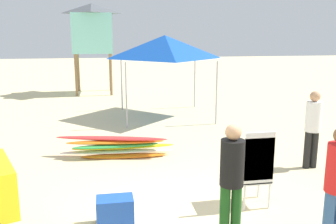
{
  "coord_description": "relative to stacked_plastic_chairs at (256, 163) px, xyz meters",
  "views": [
    {
      "loc": [
        -0.93,
        -4.84,
        2.76
      ],
      "look_at": [
        0.49,
        3.3,
        1.01
      ],
      "focal_mm": 39.06,
      "sensor_mm": 36.0,
      "label": 1
    }
  ],
  "objects": [
    {
      "name": "popup_canopy",
      "position": [
        -0.33,
        6.91,
        1.61
      ],
      "size": [
        2.84,
        2.84,
        2.74
      ],
      "color": "#B2B2B7",
      "rests_on": "ground"
    },
    {
      "name": "lifeguard_near_right",
      "position": [
        -0.72,
        -0.88,
        0.19
      ],
      "size": [
        0.32,
        0.32,
        1.63
      ],
      "color": "#194C19",
      "rests_on": "ground"
    },
    {
      "name": "lifeguard_tower",
      "position": [
        -2.82,
        12.5,
        2.3
      ],
      "size": [
        1.98,
        1.98,
        4.16
      ],
      "color": "olive",
      "rests_on": "ground"
    },
    {
      "name": "cooler_box",
      "position": [
        -2.26,
        -0.21,
        -0.53
      ],
      "size": [
        0.54,
        0.34,
        0.42
      ],
      "primitive_type": "cube",
      "color": "blue",
      "rests_on": "ground"
    },
    {
      "name": "stacked_plastic_chairs",
      "position": [
        0.0,
        0.0,
        0.0
      ],
      "size": [
        0.48,
        0.48,
        1.29
      ],
      "color": "white",
      "rests_on": "ground"
    },
    {
      "name": "surfboard_pile",
      "position": [
        -2.1,
        2.88,
        -0.5
      ],
      "size": [
        2.76,
        0.87,
        0.48
      ],
      "color": "orange",
      "rests_on": "ground"
    },
    {
      "name": "lifeguard_near_center",
      "position": [
        1.87,
        1.48,
        0.19
      ],
      "size": [
        0.32,
        0.32,
        1.64
      ],
      "color": "black",
      "rests_on": "ground"
    }
  ]
}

